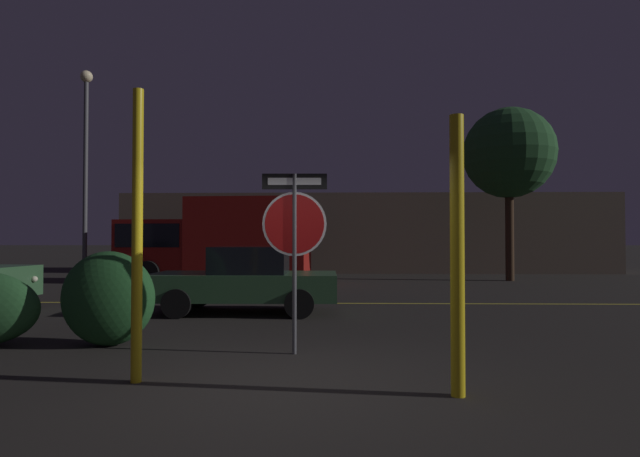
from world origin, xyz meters
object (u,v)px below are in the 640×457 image
(yellow_pole_right, at_px, (457,255))
(hedge_bush_1, at_px, (108,298))
(stop_sign, at_px, (294,225))
(tree_0, at_px, (509,154))
(passing_car_2, at_px, (246,280))
(street_lamp, at_px, (86,150))
(delivery_truck, at_px, (217,239))
(yellow_pole_left, at_px, (137,235))

(yellow_pole_right, bearing_deg, hedge_bush_1, 153.79)
(stop_sign, xyz_separation_m, tree_0, (7.38, 12.48, 3.13))
(yellow_pole_right, xyz_separation_m, tree_0, (5.57, 14.31, 3.49))
(yellow_pole_right, xyz_separation_m, passing_car_2, (-3.17, 5.71, -0.73))
(hedge_bush_1, distance_m, tree_0, 16.33)
(street_lamp, height_order, tree_0, street_lamp)
(stop_sign, relative_size, tree_0, 0.38)
(delivery_truck, relative_size, street_lamp, 0.90)
(passing_car_2, bearing_deg, yellow_pole_left, 175.89)
(hedge_bush_1, relative_size, street_lamp, 0.18)
(yellow_pole_left, bearing_deg, yellow_pole_right, -6.75)
(stop_sign, height_order, hedge_bush_1, stop_sign)
(yellow_pole_left, relative_size, hedge_bush_1, 2.33)
(street_lamp, distance_m, tree_0, 15.94)
(stop_sign, xyz_separation_m, yellow_pole_right, (1.81, -1.83, -0.35))
(yellow_pole_right, distance_m, delivery_truck, 14.42)
(yellow_pole_left, height_order, delivery_truck, yellow_pole_left)
(street_lamp, bearing_deg, tree_0, 5.62)
(passing_car_2, bearing_deg, street_lamp, 44.54)
(passing_car_2, xyz_separation_m, street_lamp, (-7.12, 7.04, 4.16))
(yellow_pole_right, bearing_deg, street_lamp, 128.90)
(stop_sign, xyz_separation_m, hedge_bush_1, (-2.84, 0.46, -1.08))
(yellow_pole_right, height_order, passing_car_2, yellow_pole_right)
(hedge_bush_1, bearing_deg, yellow_pole_right, -26.21)
(street_lamp, xyz_separation_m, tree_0, (15.86, 1.56, 0.06))
(tree_0, bearing_deg, passing_car_2, -135.46)
(hedge_bush_1, distance_m, street_lamp, 12.59)
(yellow_pole_right, height_order, street_lamp, street_lamp)
(yellow_pole_right, height_order, delivery_truck, delivery_truck)
(stop_sign, height_order, passing_car_2, stop_sign)
(passing_car_2, distance_m, tree_0, 12.97)
(stop_sign, distance_m, tree_0, 14.84)
(stop_sign, distance_m, hedge_bush_1, 3.07)
(tree_0, bearing_deg, delivery_truck, -174.82)
(stop_sign, height_order, tree_0, tree_0)
(stop_sign, bearing_deg, delivery_truck, 106.89)
(passing_car_2, bearing_deg, hedge_bush_1, 155.81)
(yellow_pole_left, relative_size, tree_0, 0.49)
(delivery_truck, bearing_deg, passing_car_2, -158.74)
(delivery_truck, distance_m, street_lamp, 5.74)
(yellow_pole_left, relative_size, street_lamp, 0.42)
(yellow_pole_left, bearing_deg, street_lamp, 118.91)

